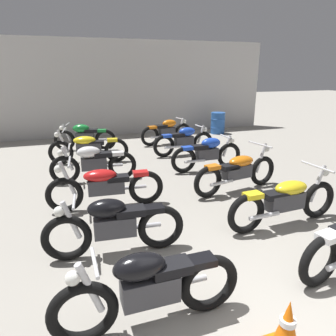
# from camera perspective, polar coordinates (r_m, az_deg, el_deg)

# --- Properties ---
(back_wall) EXTENTS (12.80, 0.24, 3.60)m
(back_wall) POSITION_cam_1_polar(r_m,az_deg,el_deg) (12.66, -9.97, 14.12)
(back_wall) COLOR #BCBAB7
(back_wall) RESTS_ON ground
(motorcycle_left_row_0) EXTENTS (1.97, 0.48, 0.88)m
(motorcycle_left_row_0) POSITION_cam_1_polar(r_m,az_deg,el_deg) (3.30, -3.48, -20.84)
(motorcycle_left_row_0) COLOR black
(motorcycle_left_row_0) RESTS_ON ground
(motorcycle_left_row_1) EXTENTS (1.97, 0.48, 0.88)m
(motorcycle_left_row_1) POSITION_cam_1_polar(r_m,az_deg,el_deg) (4.45, -9.79, -10.12)
(motorcycle_left_row_1) COLOR black
(motorcycle_left_row_1) RESTS_ON ground
(motorcycle_left_row_2) EXTENTS (2.17, 0.68, 0.97)m
(motorcycle_left_row_2) POSITION_cam_1_polar(r_m,az_deg,el_deg) (5.91, -11.34, -3.13)
(motorcycle_left_row_2) COLOR black
(motorcycle_left_row_2) RESTS_ON ground
(motorcycle_left_row_3) EXTENTS (1.97, 0.48, 0.88)m
(motorcycle_left_row_3) POSITION_cam_1_polar(r_m,az_deg,el_deg) (7.39, -13.45, 0.98)
(motorcycle_left_row_3) COLOR black
(motorcycle_left_row_3) RESTS_ON ground
(motorcycle_left_row_4) EXTENTS (2.16, 0.68, 0.97)m
(motorcycle_left_row_4) POSITION_cam_1_polar(r_m,az_deg,el_deg) (8.90, -14.34, 3.68)
(motorcycle_left_row_4) COLOR black
(motorcycle_left_row_4) RESTS_ON ground
(motorcycle_left_row_5) EXTENTS (1.93, 0.68, 0.88)m
(motorcycle_left_row_5) POSITION_cam_1_polar(r_m,az_deg,el_deg) (10.40, -14.99, 5.62)
(motorcycle_left_row_5) COLOR black
(motorcycle_left_row_5) RESTS_ON ground
(motorcycle_right_row_1) EXTENTS (2.17, 0.68, 0.97)m
(motorcycle_right_row_1) POSITION_cam_1_polar(r_m,az_deg,el_deg) (5.52, 20.66, -5.46)
(motorcycle_right_row_1) COLOR black
(motorcycle_right_row_1) RESTS_ON ground
(motorcycle_right_row_2) EXTENTS (2.15, 0.75, 0.97)m
(motorcycle_right_row_2) POSITION_cam_1_polar(r_m,az_deg,el_deg) (6.78, 12.55, -0.50)
(motorcycle_right_row_2) COLOR black
(motorcycle_right_row_2) RESTS_ON ground
(motorcycle_right_row_3) EXTENTS (1.97, 0.48, 0.88)m
(motorcycle_right_row_3) POSITION_cam_1_polar(r_m,az_deg,el_deg) (8.08, 7.20, 2.74)
(motorcycle_right_row_3) COLOR black
(motorcycle_right_row_3) RESTS_ON ground
(motorcycle_right_row_4) EXTENTS (1.97, 0.48, 0.88)m
(motorcycle_right_row_4) POSITION_cam_1_polar(r_m,az_deg,el_deg) (9.49, 2.98, 5.09)
(motorcycle_right_row_4) COLOR black
(motorcycle_right_row_4) RESTS_ON ground
(motorcycle_right_row_5) EXTENTS (1.96, 0.61, 0.88)m
(motorcycle_right_row_5) POSITION_cam_1_polar(r_m,az_deg,el_deg) (10.93, -0.17, 6.78)
(motorcycle_right_row_5) COLOR black
(motorcycle_right_row_5) RESTS_ON ground
(oil_drum) EXTENTS (0.59, 0.59, 0.85)m
(oil_drum) POSITION_cam_1_polar(r_m,az_deg,el_deg) (12.95, 9.07, 8.11)
(oil_drum) COLOR #23519E
(oil_drum) RESTS_ON ground
(traffic_cone) EXTENTS (0.32, 0.32, 0.54)m
(traffic_cone) POSITION_cam_1_polar(r_m,az_deg,el_deg) (3.39, 20.89, -25.39)
(traffic_cone) COLOR orange
(traffic_cone) RESTS_ON ground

